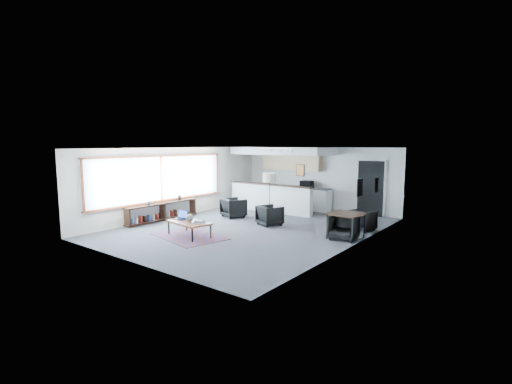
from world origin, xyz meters
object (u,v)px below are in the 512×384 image
Objects in this scene: armchair_right at (270,214)px; coffee_table at (189,223)px; laptop at (181,216)px; ceramic_pot at (190,218)px; microwave at (307,183)px; dining_chair_near at (344,228)px; dining_table at (346,216)px; dining_chair_far at (362,221)px; book_stack at (199,222)px; armchair_left at (234,207)px; floor_lamp at (269,179)px.

coffee_table is at bearing 90.93° from armchair_right.
ceramic_pot is (0.52, -0.14, 0.04)m from laptop.
armchair_right is 1.46× the size of microwave.
ceramic_pot reaches higher than dining_chair_near.
laptop is (-0.48, 0.12, 0.11)m from coffee_table.
microwave reaches higher than dining_chair_near.
dining_table is 1.31m from dining_chair_far.
laptop is 0.88m from book_stack.
armchair_right is (0.96, 2.74, -0.20)m from ceramic_pot.
armchair_right is at bearing 51.35° from laptop.
coffee_table is 0.41m from book_stack.
dining_chair_far is at bearing -149.19° from armchair_left.
armchair_right is (0.61, 2.69, -0.12)m from book_stack.
laptop is 2.93m from armchair_left.
microwave is (-3.34, 2.29, 0.79)m from dining_chair_far.
floor_lamp is (1.31, 0.47, 1.07)m from armchair_left.
armchair_right reaches higher than dining_chair_near.
dining_chair_near is at bearing -16.88° from floor_lamp.
dining_chair_near is at bearing -163.87° from armchair_right.
laptop reaches higher than coffee_table.
floor_lamp is at bearing 89.33° from book_stack.
armchair_right is 0.79× the size of dining_table.
microwave is (0.40, 6.19, 0.53)m from ceramic_pot.
armchair_left reaches higher than armchair_right.
microwave is (-0.56, 3.45, 0.73)m from armchair_right.
armchair_left is 0.47× the size of floor_lamp.
microwave is at bearing -92.37° from armchair_left.
book_stack is 6.17m from microwave.
floor_lamp is 1.81× the size of dining_table.
book_stack is 0.56× the size of dining_chair_far.
armchair_left is at bearing -116.75° from microwave.
coffee_table is 6.26× the size of ceramic_pot.
book_stack is 2.76m from armchair_right.
armchair_left reaches higher than ceramic_pot.
armchair_left is 1.56× the size of microwave.
dining_chair_far is at bearing -136.13° from armchair_right.
dining_chair_far is (3.78, 3.89, -0.11)m from coffee_table.
laptop is 0.62× the size of dining_chair_near.
floor_lamp is (0.04, 3.46, 0.98)m from book_stack.
dining_table is at bearing 83.32° from dining_chair_near.
ceramic_pot is 6.23m from microwave.
dining_chair_near is (3.39, 2.44, -0.16)m from book_stack.
dining_chair_near is (4.26, 2.36, -0.20)m from laptop.
microwave is (0.44, 6.18, 0.69)m from coffee_table.
dining_chair_near reaches higher than dining_chair_far.
armchair_left reaches higher than dining_chair_far.
armchair_right is 0.44× the size of floor_lamp.
floor_lamp is at bearing 65.83° from laptop.
armchair_right is at bearing 78.88° from coffee_table.
microwave is at bearing 125.43° from dining_chair_near.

